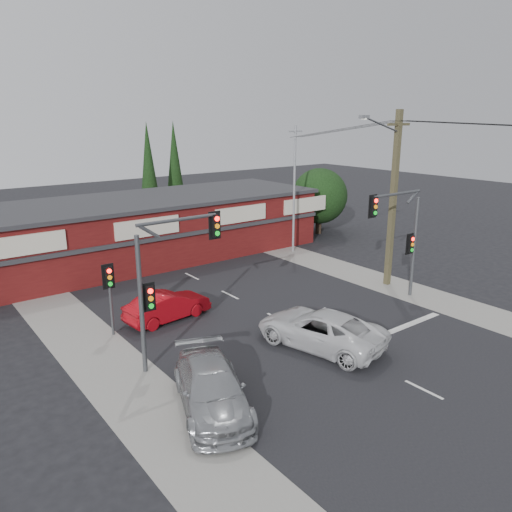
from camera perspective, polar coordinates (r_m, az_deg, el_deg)
ground at (r=22.89m, az=7.22°, el=-9.37°), size 120.00×120.00×0.00m
road_strip at (r=26.37m, az=-0.41°, el=-5.74°), size 14.00×70.00×0.01m
verge_left at (r=22.74m, az=-18.09°, el=-10.22°), size 3.00×70.00×0.02m
verge_right at (r=31.89m, az=11.90°, el=-2.20°), size 3.00×70.00×0.02m
stop_line at (r=24.44m, az=15.67°, el=-8.13°), size 6.50×0.35×0.01m
white_suv at (r=21.93m, az=7.34°, el=-8.26°), size 3.92×6.19×1.59m
silver_suv at (r=17.54m, az=-5.09°, el=-14.84°), size 3.91×5.68×1.53m
red_sedan at (r=24.85m, az=-10.07°, el=-5.63°), size 4.44×1.99×1.42m
lane_dashes at (r=24.84m, az=2.51°, el=-7.12°), size 0.12×43.41×0.01m
shop_building at (r=35.27m, az=-13.53°, el=3.00°), size 27.30×8.40×4.22m
tree_cluster at (r=42.59m, az=7.02°, el=6.52°), size 5.90×5.10×5.50m
conifer_near at (r=42.91m, az=-12.17°, el=9.84°), size 1.80×1.80×9.25m
conifer_far at (r=46.25m, az=-9.29°, el=10.39°), size 1.80×1.80×9.25m
traffic_mast_left at (r=19.45m, az=-10.33°, el=-1.68°), size 3.77×0.27×5.97m
traffic_mast_right at (r=27.25m, az=16.42°, el=2.99°), size 3.96×0.27×5.97m
pedestal_signal at (r=23.13m, az=-16.42°, el=-3.21°), size 0.55×0.27×3.38m
utility_pole at (r=29.34m, az=15.30°, el=6.84°), size 4.38×0.59×10.00m
steel_pole at (r=35.99m, az=4.39°, el=7.81°), size 1.20×0.16×9.00m
power_lines at (r=26.18m, az=25.73°, el=12.88°), size 2.01×29.00×1.22m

